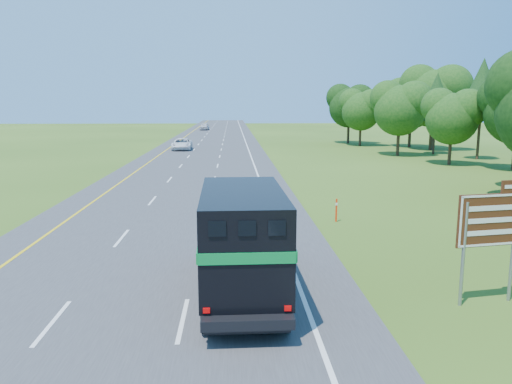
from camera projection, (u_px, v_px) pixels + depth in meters
The scene contains 9 objects.
ground at pixel (100, 358), 12.19m from camera, with size 300.00×300.00×0.00m, color #345115.
road at pixel (205, 154), 61.36m from camera, with size 15.00×260.00×0.04m, color #38383A.
lane_markings at pixel (205, 154), 61.36m from camera, with size 11.15×260.00×0.01m.
tree_wall_right at pixel (502, 105), 41.88m from camera, with size 16.00×100.00×12.00m, color #133D10, non-canonical shape.
horse_truck at pixel (242, 237), 15.91m from camera, with size 2.64×7.96×3.50m.
white_suv at pixel (182, 144), 66.84m from camera, with size 2.54×5.52×1.53m, color white.
far_car at pixel (205, 127), 117.56m from camera, with size 1.92×4.76×1.62m, color #B9B8C0.
exit_sign at pixel (492, 225), 15.11m from camera, with size 2.25×0.46×3.86m.
delineator at pixel (336, 209), 26.14m from camera, with size 0.10×0.06×1.23m.
Camera 1 is at (3.28, -11.47, 6.12)m, focal length 35.00 mm.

